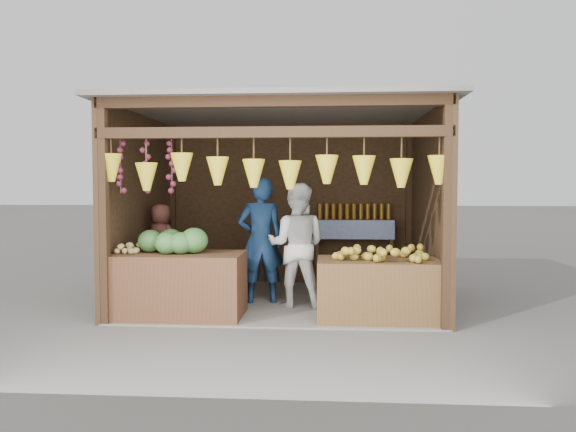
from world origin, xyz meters
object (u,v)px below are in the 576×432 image
object	(u,v)px
counter_right	(378,290)
vendor_seated	(161,241)
man_standing	(261,241)
counter_left	(179,285)
woman_standing	(297,245)

from	to	relation	value
counter_right	vendor_seated	bearing A→B (deg)	161.25
man_standing	counter_left	bearing A→B (deg)	33.29
vendor_seated	counter_right	bearing A→B (deg)	-168.53
counter_left	vendor_seated	bearing A→B (deg)	117.38
counter_right	woman_standing	size ratio (longest dim) A/B	0.88
man_standing	vendor_seated	distance (m)	1.44
vendor_seated	woman_standing	bearing A→B (deg)	-159.58
counter_right	woman_standing	world-z (taller)	woman_standing
counter_left	counter_right	world-z (taller)	counter_left
counter_right	woman_standing	bearing A→B (deg)	146.68
counter_left	man_standing	size ratio (longest dim) A/B	0.90
counter_left	man_standing	distance (m)	1.33
counter_left	vendor_seated	size ratio (longest dim) A/B	1.46
woman_standing	counter_right	bearing A→B (deg)	152.94
woman_standing	man_standing	bearing A→B (deg)	-13.16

